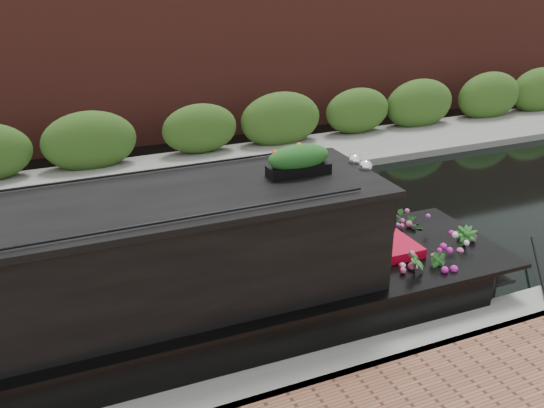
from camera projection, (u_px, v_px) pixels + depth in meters
name	position (u px, v px, depth m)	size (l,w,h in m)	color
ground	(156.00, 273.00, 9.41)	(80.00, 80.00, 0.00)	black
near_bank_coping	(229.00, 408.00, 6.62)	(40.00, 0.60, 0.50)	gray
far_bank_path	(109.00, 185.00, 12.96)	(40.00, 2.40, 0.34)	gray
far_hedge	(102.00, 172.00, 13.72)	(40.00, 1.10, 2.80)	#32551C
far_brick_wall	(89.00, 147.00, 15.49)	(40.00, 1.00, 8.00)	maroon
narrowboat	(50.00, 320.00, 6.77)	(11.50, 2.21, 2.68)	black
rope_fender	(478.00, 265.00, 9.32)	(0.31, 0.31, 0.34)	olive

